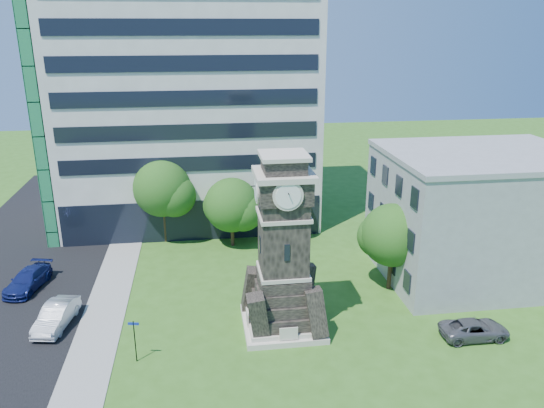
{
  "coord_description": "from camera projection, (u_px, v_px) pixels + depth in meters",
  "views": [
    {
      "loc": [
        -2.19,
        -29.64,
        19.76
      ],
      "look_at": [
        3.1,
        7.96,
        6.92
      ],
      "focal_mm": 35.0,
      "sensor_mm": 36.0,
      "label": 1
    }
  ],
  "objects": [
    {
      "name": "tree_nw",
      "position": [
        163.0,
        190.0,
        49.44
      ],
      "size": [
        5.94,
        5.4,
        8.06
      ],
      "rotation": [
        0.0,
        0.0,
        0.15
      ],
      "color": "#332114",
      "rests_on": "ground"
    },
    {
      "name": "car_street_north",
      "position": [
        28.0,
        280.0,
        41.68
      ],
      "size": [
        3.17,
        5.44,
        1.48
      ],
      "primitive_type": "imported",
      "rotation": [
        0.0,
        0.0,
        -0.23
      ],
      "color": "navy",
      "rests_on": "ground"
    },
    {
      "name": "street_sign",
      "position": [
        135.0,
        336.0,
        32.28
      ],
      "size": [
        0.68,
        0.07,
        2.82
      ],
      "rotation": [
        0.0,
        0.0,
        -0.2
      ],
      "color": "black",
      "rests_on": "ground"
    },
    {
      "name": "tree_nc",
      "position": [
        232.0,
        207.0,
        48.9
      ],
      "size": [
        5.56,
        5.06,
        6.56
      ],
      "rotation": [
        0.0,
        0.0,
        -0.06
      ],
      "color": "#332114",
      "rests_on": "ground"
    },
    {
      "name": "ground",
      "position": [
        242.0,
        346.0,
        34.42
      ],
      "size": [
        160.0,
        160.0,
        0.0
      ],
      "primitive_type": "plane",
      "color": "#325F1B",
      "rests_on": "ground"
    },
    {
      "name": "office_tall",
      "position": [
        186.0,
        83.0,
        53.68
      ],
      "size": [
        26.2,
        15.11,
        28.6
      ],
      "color": "silver",
      "rests_on": "ground"
    },
    {
      "name": "clock_tower",
      "position": [
        283.0,
        256.0,
        35.0
      ],
      "size": [
        5.4,
        5.4,
        12.22
      ],
      "color": "beige",
      "rests_on": "ground"
    },
    {
      "name": "car_east_lot",
      "position": [
        474.0,
        329.0,
        35.13
      ],
      "size": [
        4.58,
        2.16,
        1.26
      ],
      "primitive_type": "imported",
      "rotation": [
        0.0,
        0.0,
        1.56
      ],
      "color": "#535359",
      "rests_on": "ground"
    },
    {
      "name": "office_low",
      "position": [
        478.0,
        215.0,
        42.89
      ],
      "size": [
        15.2,
        12.2,
        10.4
      ],
      "color": "#9C9FA2",
      "rests_on": "ground"
    },
    {
      "name": "car_street_mid",
      "position": [
        56.0,
        316.0,
        36.45
      ],
      "size": [
        2.48,
        5.01,
        1.58
      ],
      "primitive_type": "imported",
      "rotation": [
        0.0,
        0.0,
        -0.17
      ],
      "color": "#AEB0B6",
      "rests_on": "ground"
    },
    {
      "name": "park_bench",
      "position": [
        296.0,
        325.0,
        35.94
      ],
      "size": [
        1.72,
        0.46,
        0.89
      ],
      "rotation": [
        0.0,
        0.0,
        -0.04
      ],
      "color": "black",
      "rests_on": "ground"
    },
    {
      "name": "tree_east",
      "position": [
        393.0,
        237.0,
        40.6
      ],
      "size": [
        5.37,
        4.88,
        6.96
      ],
      "rotation": [
        0.0,
        0.0,
        -0.1
      ],
      "color": "#332114",
      "rests_on": "ground"
    },
    {
      "name": "tree_ne",
      "position": [
        285.0,
        202.0,
        50.94
      ],
      "size": [
        4.68,
        4.25,
        5.92
      ],
      "rotation": [
        0.0,
        0.0,
        -0.29
      ],
      "color": "#332114",
      "rests_on": "ground"
    },
    {
      "name": "sidewalk",
      "position": [
        103.0,
        316.0,
        37.85
      ],
      "size": [
        3.0,
        70.0,
        0.06
      ],
      "primitive_type": "cube",
      "color": "gray",
      "rests_on": "ground"
    }
  ]
}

